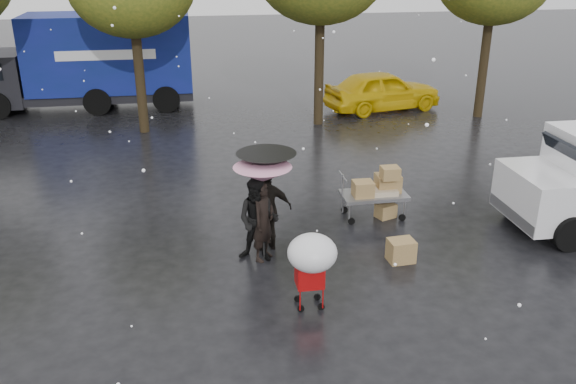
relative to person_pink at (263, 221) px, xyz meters
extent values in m
plane|color=black|center=(0.65, -0.46, -0.83)|extent=(90.00, 90.00, 0.00)
imported|color=black|center=(0.00, 0.00, 0.00)|extent=(0.69, 0.72, 1.65)
imported|color=black|center=(-0.10, -0.02, 0.04)|extent=(1.02, 0.92, 1.74)
imported|color=black|center=(0.13, 0.43, 0.06)|extent=(1.07, 0.51, 1.77)
cylinder|color=#4C4C4C|center=(0.00, 0.00, 0.08)|extent=(0.02, 0.02, 1.82)
cone|color=#E35D97|center=(0.00, 0.00, 0.99)|extent=(1.14, 1.14, 0.30)
sphere|color=#4C4C4C|center=(0.00, 0.00, 1.02)|extent=(0.06, 0.06, 0.06)
cylinder|color=#4C4C4C|center=(0.13, 0.43, 0.15)|extent=(0.02, 0.02, 1.95)
cone|color=black|center=(0.13, 0.43, 1.12)|extent=(1.20, 1.20, 0.30)
sphere|color=#4C4C4C|center=(0.13, 0.43, 1.15)|extent=(0.06, 0.06, 0.06)
cube|color=slate|center=(2.76, 1.59, -0.28)|extent=(1.50, 0.80, 0.08)
cylinder|color=slate|center=(2.01, 1.59, -0.03)|extent=(0.04, 0.04, 0.60)
cube|color=olive|center=(3.11, 1.69, -0.04)|extent=(0.55, 0.45, 0.40)
cube|color=olive|center=(2.46, 1.49, -0.06)|extent=(0.45, 0.40, 0.35)
cube|color=olive|center=(3.06, 1.44, 0.30)|extent=(0.40, 0.35, 0.28)
cube|color=tan|center=(2.81, 1.59, -0.18)|extent=(0.90, 0.55, 0.12)
cylinder|color=black|center=(2.16, 1.27, -0.75)|extent=(0.16, 0.05, 0.16)
cylinder|color=black|center=(2.16, 1.91, -0.75)|extent=(0.16, 0.05, 0.16)
cylinder|color=black|center=(3.36, 1.27, -0.75)|extent=(0.16, 0.05, 0.16)
cylinder|color=black|center=(3.36, 1.91, -0.75)|extent=(0.16, 0.05, 0.16)
cube|color=#B40A0B|center=(0.56, -1.86, -0.18)|extent=(0.47, 0.41, 0.45)
cylinder|color=#B40A0B|center=(0.56, -2.05, 0.19)|extent=(0.42, 0.02, 0.02)
cylinder|color=#4C4C4C|center=(0.56, -2.05, 0.12)|extent=(0.02, 0.02, 0.60)
ellipsoid|color=white|center=(0.56, -2.05, 0.32)|extent=(0.84, 0.84, 0.63)
cylinder|color=black|center=(0.38, -2.02, -0.77)|extent=(0.12, 0.04, 0.12)
cylinder|color=black|center=(0.38, -1.70, -0.77)|extent=(0.12, 0.04, 0.12)
cylinder|color=black|center=(0.74, -2.02, -0.77)|extent=(0.12, 0.04, 0.12)
cylinder|color=black|center=(0.74, -1.70, -0.77)|extent=(0.12, 0.04, 0.12)
cube|color=white|center=(6.07, 0.29, 0.02)|extent=(1.20, 1.95, 1.10)
cube|color=black|center=(6.62, 0.29, 0.87)|extent=(0.37, 1.70, 0.67)
cube|color=slate|center=(5.52, 0.29, -0.38)|extent=(0.12, 1.90, 0.25)
cylinder|color=black|center=(6.27, -0.66, -0.45)|extent=(0.76, 0.28, 0.76)
cylinder|color=black|center=(6.27, 1.24, -0.45)|extent=(0.76, 0.28, 0.76)
cube|color=navy|center=(-4.15, 13.16, 1.27)|extent=(6.00, 2.50, 2.80)
cube|color=black|center=(-5.15, 13.16, -0.28)|extent=(8.00, 2.30, 0.35)
cube|color=white|center=(-4.15, 11.90, 1.37)|extent=(3.50, 0.03, 0.35)
cylinder|color=black|center=(-8.15, 14.31, -0.33)|extent=(1.00, 0.30, 1.00)
cylinder|color=black|center=(-2.15, 12.01, -0.33)|extent=(1.00, 0.30, 1.00)
cylinder|color=black|center=(-2.15, 14.31, -0.33)|extent=(1.00, 0.30, 1.00)
cube|color=olive|center=(2.69, -0.55, -0.60)|extent=(0.54, 0.44, 0.46)
cube|color=olive|center=(3.05, 1.53, -0.66)|extent=(0.52, 0.46, 0.33)
imported|color=#E2B80B|center=(5.93, 11.00, -0.07)|extent=(4.70, 2.68, 1.51)
cylinder|color=black|center=(-2.85, 9.54, 1.41)|extent=(0.32, 0.32, 4.48)
cylinder|color=black|center=(3.15, 9.54, 1.62)|extent=(0.32, 0.32, 4.90)
cylinder|color=black|center=(9.15, 9.54, 1.48)|extent=(0.32, 0.32, 4.62)
camera|label=1|loc=(-1.30, -10.84, 5.11)|focal=38.00mm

